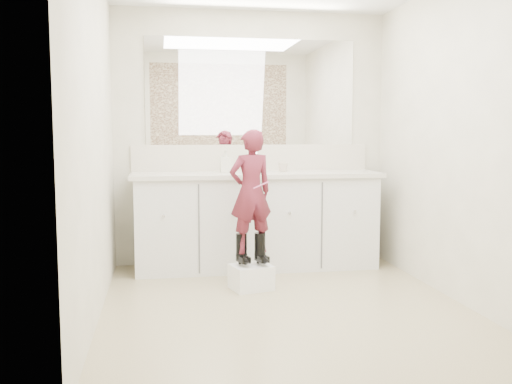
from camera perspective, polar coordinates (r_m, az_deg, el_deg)
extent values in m
plane|color=#978463|center=(4.22, 2.87, -11.36)|extent=(3.00, 3.00, 0.00)
plane|color=beige|center=(5.50, -0.45, 5.38)|extent=(2.60, 0.00, 2.60)
plane|color=beige|center=(2.58, 10.23, 4.64)|extent=(2.60, 0.00, 2.60)
plane|color=beige|center=(3.95, -15.83, 4.93)|extent=(0.00, 3.00, 3.00)
plane|color=beige|center=(4.49, 19.43, 4.92)|extent=(0.00, 3.00, 3.00)
cube|color=silver|center=(5.30, 0.03, -3.06)|extent=(2.20, 0.55, 0.85)
cube|color=beige|center=(5.23, 0.06, 1.73)|extent=(2.28, 0.58, 0.04)
cube|color=beige|center=(5.49, -0.42, 3.45)|extent=(2.28, 0.03, 0.25)
cube|color=white|center=(5.50, -0.43, 9.97)|extent=(2.00, 0.02, 1.00)
cube|color=#472819|center=(2.62, 10.34, 14.52)|extent=(2.00, 0.01, 1.20)
cylinder|color=silver|center=(5.39, -0.24, 2.60)|extent=(0.08, 0.08, 0.10)
imported|color=beige|center=(5.36, 2.71, 2.52)|extent=(0.11, 0.11, 0.09)
imported|color=silver|center=(5.25, -3.07, 3.11)|extent=(0.10, 0.10, 0.21)
cube|color=white|center=(4.63, -0.49, -8.51)|extent=(0.36, 0.33, 0.20)
imported|color=#9A2F49|center=(4.53, -0.54, 0.04)|extent=(0.41, 0.32, 0.98)
cylinder|color=#D25283|center=(4.45, 0.52, 0.70)|extent=(0.13, 0.05, 0.06)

